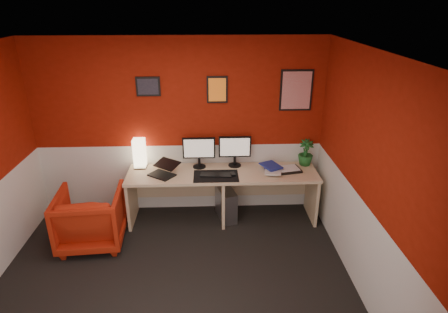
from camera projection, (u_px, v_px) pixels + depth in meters
ground at (174, 288)px, 4.13m from camera, size 4.00×3.50×0.01m
ceiling at (158, 55)px, 3.15m from camera, size 4.00×3.50×0.01m
wall_back at (179, 129)px, 5.25m from camera, size 4.00×0.01×2.50m
wall_right at (371, 183)px, 3.72m from camera, size 0.01×3.50×2.50m
wainscot_back at (182, 177)px, 5.54m from camera, size 4.00×0.01×1.00m
wainscot_right at (359, 246)px, 4.01m from camera, size 0.01×3.50×1.00m
desk at (223, 196)px, 5.30m from camera, size 2.60×0.65×0.73m
shoji_lamp at (140, 154)px, 5.24m from camera, size 0.16×0.16×0.40m
laptop at (161, 168)px, 5.02m from camera, size 0.40×0.38×0.22m
monitor_left at (199, 148)px, 5.21m from camera, size 0.45×0.06×0.58m
monitor_right at (235, 147)px, 5.25m from camera, size 0.45×0.06×0.58m
desk_mat at (216, 176)px, 5.05m from camera, size 0.60×0.38×0.01m
keyboard at (216, 175)px, 5.06m from camera, size 0.43×0.18×0.02m
mouse at (233, 174)px, 5.06m from camera, size 0.08×0.11×0.03m
book_bottom at (265, 170)px, 5.19m from camera, size 0.20×0.27×0.03m
book_middle at (265, 170)px, 5.14m from camera, size 0.27×0.33×0.02m
book_top at (264, 168)px, 5.15m from camera, size 0.32×0.36×0.03m
zen_tray at (287, 170)px, 5.20m from camera, size 0.39×0.31×0.03m
potted_plant at (306, 153)px, 5.32m from camera, size 0.22×0.22×0.37m
pc_tower at (226, 204)px, 5.38m from camera, size 0.31×0.49×0.45m
armchair at (91, 218)px, 4.78m from camera, size 0.84×0.86×0.73m
art_left at (148, 87)px, 4.99m from camera, size 0.32×0.02×0.26m
art_center at (217, 90)px, 5.04m from camera, size 0.28×0.02×0.36m
art_right at (296, 90)px, 5.09m from camera, size 0.44×0.02×0.56m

